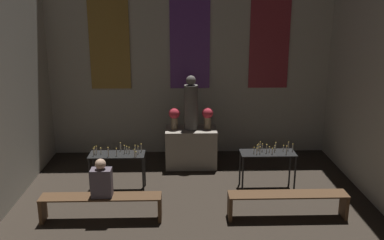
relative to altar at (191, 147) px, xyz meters
name	(u,v)px	position (x,y,z in m)	size (l,w,h in m)	color
wall_back	(190,48)	(0.00, 1.02, 2.21)	(7.16, 0.16, 5.27)	#B2AD9E
altar	(191,147)	(0.00, 0.00, 0.00)	(1.18, 0.72, 0.91)	gray
statue	(191,105)	(0.00, 0.00, 1.03)	(0.32, 0.32, 1.25)	#5B5651
flower_vase_left	(174,116)	(-0.38, 0.00, 0.77)	(0.26, 0.26, 0.51)	#937A5B
flower_vase_right	(208,116)	(0.38, 0.00, 0.77)	(0.26, 0.26, 0.51)	#937A5B
candle_rack_left	(117,159)	(-1.53, -1.32, 0.23)	(1.12, 0.47, 1.00)	black
candle_rack_right	(268,157)	(1.54, -1.32, 0.23)	(1.12, 0.47, 0.99)	black
pew_back_left	(101,202)	(-1.67, -2.57, -0.11)	(2.14, 0.36, 0.47)	#4C331E
pew_back_right	(288,200)	(1.67, -2.57, -0.11)	(2.14, 0.36, 0.47)	#4C331E
person_seated	(101,180)	(-1.64, -2.57, 0.31)	(0.36, 0.24, 0.70)	#564C56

